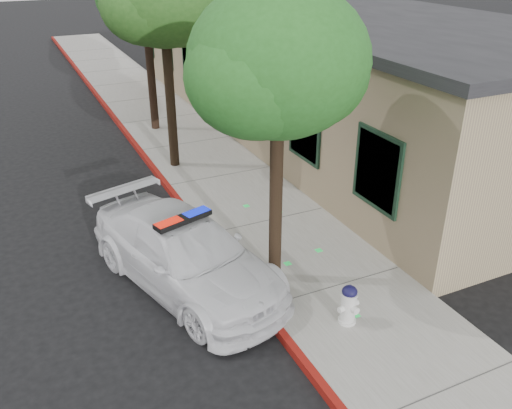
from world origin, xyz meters
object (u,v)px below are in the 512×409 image
object	(u,v)px
fire_hydrant	(349,304)
street_tree_mid	(163,0)
police_car	(185,254)
clapboard_building	(321,69)
street_tree_near	(279,68)

from	to	relation	value
fire_hydrant	street_tree_mid	bearing A→B (deg)	84.57
police_car	fire_hydrant	bearing A→B (deg)	-66.69
clapboard_building	street_tree_mid	distance (m)	6.74
police_car	street_tree_mid	bearing A→B (deg)	57.88
fire_hydrant	street_tree_near	size ratio (longest dim) A/B	0.14
clapboard_building	police_car	bearing A→B (deg)	-135.41
fire_hydrant	street_tree_mid	distance (m)	9.46
police_car	street_tree_near	bearing A→B (deg)	-41.66
fire_hydrant	street_tree_near	xyz separation A→B (m)	(-0.53, 1.79, 3.80)
police_car	fire_hydrant	world-z (taller)	police_car
clapboard_building	street_tree_mid	world-z (taller)	street_tree_mid
street_tree_mid	street_tree_near	bearing A→B (deg)	-90.11
police_car	fire_hydrant	xyz separation A→B (m)	(2.13, -2.54, -0.17)
street_tree_near	street_tree_mid	xyz separation A→B (m)	(0.01, 6.63, 0.47)
fire_hydrant	street_tree_mid	size ratio (longest dim) A/B	0.13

